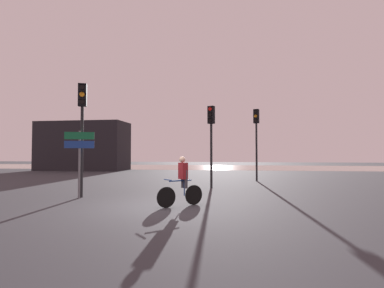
{
  "coord_description": "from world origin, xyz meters",
  "views": [
    {
      "loc": [
        2.65,
        -9.36,
        1.67
      ],
      "look_at": [
        0.5,
        5.0,
        2.2
      ],
      "focal_mm": 28.0,
      "sensor_mm": 36.0,
      "label": 1
    }
  ],
  "objects_px": {
    "traffic_light_near_left": "(82,118)",
    "distant_building": "(83,146)",
    "traffic_light_center": "(211,131)",
    "direction_sign_post": "(79,152)",
    "cyclist": "(182,181)",
    "traffic_light_far_right": "(256,131)"
  },
  "relations": [
    {
      "from": "direction_sign_post",
      "to": "distant_building",
      "type": "bearing_deg",
      "value": -79.38
    },
    {
      "from": "distant_building",
      "to": "traffic_light_far_right",
      "type": "distance_m",
      "value": 20.99
    },
    {
      "from": "direction_sign_post",
      "to": "cyclist",
      "type": "distance_m",
      "value": 4.44
    },
    {
      "from": "traffic_light_center",
      "to": "traffic_light_near_left",
      "type": "height_order",
      "value": "traffic_light_near_left"
    },
    {
      "from": "traffic_light_far_right",
      "to": "traffic_light_near_left",
      "type": "distance_m",
      "value": 11.18
    },
    {
      "from": "traffic_light_center",
      "to": "direction_sign_post",
      "type": "distance_m",
      "value": 6.58
    },
    {
      "from": "distant_building",
      "to": "cyclist",
      "type": "bearing_deg",
      "value": -54.6
    },
    {
      "from": "distant_building",
      "to": "cyclist",
      "type": "distance_m",
      "value": 25.65
    },
    {
      "from": "traffic_light_center",
      "to": "traffic_light_near_left",
      "type": "distance_m",
      "value": 6.33
    },
    {
      "from": "traffic_light_center",
      "to": "cyclist",
      "type": "distance_m",
      "value": 5.92
    },
    {
      "from": "traffic_light_center",
      "to": "distant_building",
      "type": "bearing_deg",
      "value": -24.04
    },
    {
      "from": "traffic_light_center",
      "to": "cyclist",
      "type": "bearing_deg",
      "value": 105.95
    },
    {
      "from": "direction_sign_post",
      "to": "traffic_light_far_right",
      "type": "bearing_deg",
      "value": -147.04
    },
    {
      "from": "distant_building",
      "to": "direction_sign_post",
      "type": "distance_m",
      "value": 22.5
    },
    {
      "from": "traffic_light_near_left",
      "to": "distant_building",
      "type": "bearing_deg",
      "value": -83.06
    },
    {
      "from": "distant_building",
      "to": "traffic_light_near_left",
      "type": "height_order",
      "value": "distant_building"
    },
    {
      "from": "distant_building",
      "to": "traffic_light_center",
      "type": "height_order",
      "value": "distant_building"
    },
    {
      "from": "traffic_light_far_right",
      "to": "cyclist",
      "type": "xyz_separation_m",
      "value": [
        -3.02,
        -9.82,
        -2.37
      ]
    },
    {
      "from": "traffic_light_center",
      "to": "cyclist",
      "type": "xyz_separation_m",
      "value": [
        -0.49,
        -5.52,
        -2.09
      ]
    },
    {
      "from": "traffic_light_far_right",
      "to": "traffic_light_near_left",
      "type": "height_order",
      "value": "traffic_light_far_right"
    },
    {
      "from": "distant_building",
      "to": "direction_sign_post",
      "type": "xyz_separation_m",
      "value": [
        10.62,
        -19.82,
        -0.82
      ]
    },
    {
      "from": "traffic_light_center",
      "to": "cyclist",
      "type": "relative_size",
      "value": 2.57
    }
  ]
}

